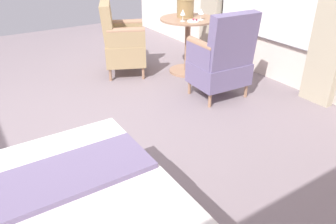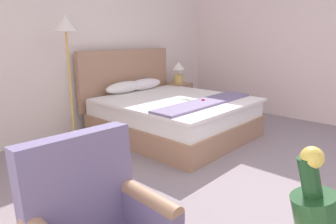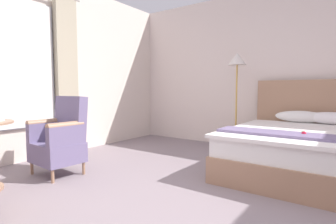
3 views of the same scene
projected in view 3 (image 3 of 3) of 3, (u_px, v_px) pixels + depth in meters
wall_headboard_side at (277, 70)px, 4.54m from camera, size 5.72×0.12×2.81m
bed at (308, 148)px, 3.31m from camera, size 1.84×2.10×1.22m
floor_lamp_brass at (237, 71)px, 4.47m from camera, size 0.31×0.31×1.69m
armchair_by_window at (61, 138)px, 3.28m from camera, size 0.61×0.55×0.98m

